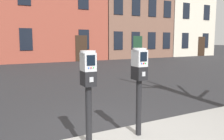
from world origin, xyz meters
The scene contains 4 objects.
parking_meter_near_kerb centered at (-0.59, -0.21, 1.10)m, with size 0.23×0.26×1.39m.
parking_meter_twin_adjacent centered at (0.28, -0.21, 1.11)m, with size 0.23×0.26×1.41m.
townhouse_orange_brick centered at (3.20, 17.98, 4.81)m, with size 8.98×6.49×9.61m.
townhouse_brownstone centered at (18.35, 17.33, 6.10)m, with size 6.18×5.18×12.19m.
Camera 1 is at (-1.87, -3.22, 1.66)m, focal length 37.74 mm.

